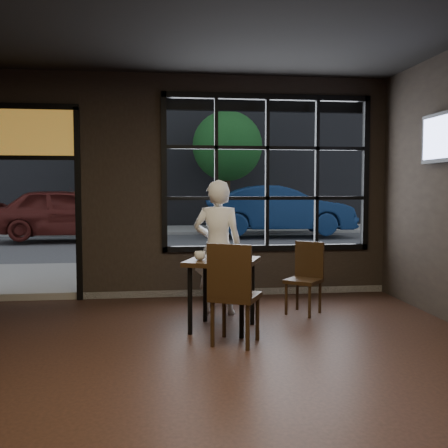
{
  "coord_description": "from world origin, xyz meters",
  "views": [
    {
      "loc": [
        -0.39,
        -4.05,
        1.59
      ],
      "look_at": [
        0.4,
        2.2,
        1.15
      ],
      "focal_mm": 42.0,
      "sensor_mm": 36.0,
      "label": 1
    }
  ],
  "objects": [
    {
      "name": "navy_car",
      "position": [
        3.43,
        12.29,
        0.88
      ],
      "size": [
        4.79,
        1.9,
        1.55
      ],
      "primitive_type": "imported",
      "rotation": [
        0.0,
        0.0,
        1.52
      ],
      "color": "#0F264E",
      "rests_on": "street_asphalt"
    },
    {
      "name": "building_across",
      "position": [
        0.0,
        23.0,
        7.5
      ],
      "size": [
        28.0,
        12.0,
        15.0
      ],
      "primitive_type": "cube",
      "color": "#5B5956",
      "rests_on": "ground"
    },
    {
      "name": "street_asphalt",
      "position": [
        0.0,
        24.0,
        -0.02
      ],
      "size": [
        60.0,
        41.0,
        0.04
      ],
      "primitive_type": "cube",
      "color": "#545456",
      "rests_on": "ground"
    },
    {
      "name": "stained_transom",
      "position": [
        -2.1,
        3.5,
        2.35
      ],
      "size": [
        1.2,
        0.06,
        0.7
      ],
      "primitive_type": "cube",
      "color": "orange",
      "rests_on": "ground"
    },
    {
      "name": "hotdog",
      "position": [
        0.43,
        1.83,
        0.82
      ],
      "size": [
        0.21,
        0.16,
        0.06
      ],
      "primitive_type": null,
      "rotation": [
        0.0,
        0.0,
        -0.47
      ],
      "color": "tan",
      "rests_on": "cafe_table"
    },
    {
      "name": "tree_left",
      "position": [
        -2.1,
        14.84,
        2.56
      ],
      "size": [
        2.13,
        2.13,
        3.63
      ],
      "color": "#332114",
      "rests_on": "street_asphalt"
    },
    {
      "name": "floor",
      "position": [
        0.0,
        0.0,
        -0.01
      ],
      "size": [
        6.0,
        7.0,
        0.02
      ],
      "primitive_type": "cube",
      "color": "black",
      "rests_on": "ground"
    },
    {
      "name": "man",
      "position": [
        0.35,
        2.43,
        0.84
      ],
      "size": [
        0.69,
        0.53,
        1.68
      ],
      "primitive_type": "imported",
      "rotation": [
        0.0,
        0.0,
        2.91
      ],
      "color": "silver",
      "rests_on": "floor"
    },
    {
      "name": "cafe_table",
      "position": [
        0.32,
        1.69,
        0.4
      ],
      "size": [
        0.95,
        0.95,
        0.8
      ],
      "primitive_type": "cube",
      "rotation": [
        0.0,
        0.0,
        -0.38
      ],
      "color": "black",
      "rests_on": "floor"
    },
    {
      "name": "tv",
      "position": [
        2.93,
        1.69,
        2.18
      ],
      "size": [
        0.11,
        1.0,
        0.59
      ],
      "primitive_type": "cube",
      "color": "black",
      "rests_on": "wall_right"
    },
    {
      "name": "maroon_car",
      "position": [
        -3.03,
        11.72,
        0.85
      ],
      "size": [
        4.44,
        1.91,
        1.49
      ],
      "primitive_type": "imported",
      "rotation": [
        0.0,
        0.0,
        1.61
      ],
      "color": "#5D1E19",
      "rests_on": "street_asphalt"
    },
    {
      "name": "cup",
      "position": [
        0.06,
        1.66,
        0.84
      ],
      "size": [
        0.15,
        0.15,
        0.1
      ],
      "primitive_type": "imported",
      "rotation": [
        0.0,
        0.0,
        -0.28
      ],
      "color": "silver",
      "rests_on": "cafe_table"
    },
    {
      "name": "chair_window",
      "position": [
        1.42,
        2.28,
        0.45
      ],
      "size": [
        0.55,
        0.55,
        0.9
      ],
      "primitive_type": "cube",
      "rotation": [
        0.0,
        0.0,
        -0.71
      ],
      "color": "black",
      "rests_on": "floor"
    },
    {
      "name": "window_frame",
      "position": [
        1.2,
        3.5,
        1.8
      ],
      "size": [
        3.06,
        0.12,
        2.28
      ],
      "primitive_type": "cube",
      "color": "black",
      "rests_on": "ground"
    },
    {
      "name": "tree_right",
      "position": [
        2.17,
        15.27,
        3.1
      ],
      "size": [
        2.58,
        2.58,
        4.41
      ],
      "color": "#332114",
      "rests_on": "street_asphalt"
    },
    {
      "name": "chair_near",
      "position": [
        0.38,
        1.14,
        0.52
      ],
      "size": [
        0.6,
        0.6,
        1.04
      ],
      "primitive_type": "cube",
      "rotation": [
        0.0,
        0.0,
        2.69
      ],
      "color": "black",
      "rests_on": "floor"
    }
  ]
}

